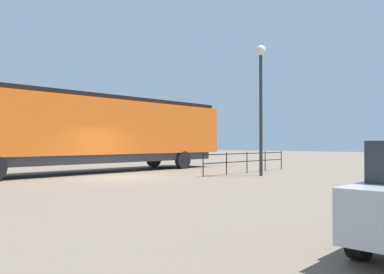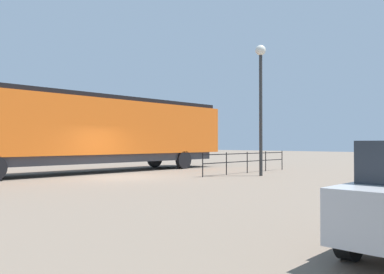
% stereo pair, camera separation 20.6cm
% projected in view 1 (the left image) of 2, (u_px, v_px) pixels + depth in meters
% --- Properties ---
extents(ground_plane, '(120.00, 120.00, 0.00)m').
position_uv_depth(ground_plane, '(122.00, 177.00, 18.24)').
color(ground_plane, '#756656').
extents(locomotive, '(3.01, 17.43, 4.13)m').
position_uv_depth(locomotive, '(102.00, 130.00, 21.53)').
color(locomotive, orange).
rests_on(locomotive, ground_plane).
extents(lamp_post, '(0.51, 0.51, 6.36)m').
position_uv_depth(lamp_post, '(261.00, 85.00, 19.08)').
color(lamp_post, '#2D2D2D').
rests_on(lamp_post, ground_plane).
extents(platform_fence, '(0.05, 7.12, 1.13)m').
position_uv_depth(platform_fence, '(247.00, 159.00, 20.88)').
color(platform_fence, black).
rests_on(platform_fence, ground_plane).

